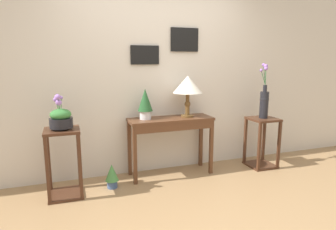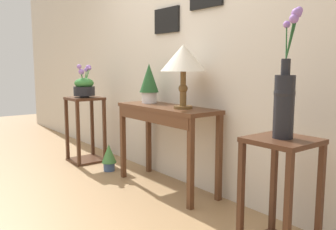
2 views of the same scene
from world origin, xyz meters
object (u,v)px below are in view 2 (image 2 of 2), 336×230
object	(u,v)px
potted_plant_on_console	(149,82)
flower_vase_tall_right	(285,96)
pedestal_stand_left	(86,130)
potted_plant_floor	(109,156)
planter_bowl_wide_left	(84,86)
table_lamp	(183,60)
console_table	(164,120)
pedestal_stand_right	(280,196)

from	to	relation	value
potted_plant_on_console	flower_vase_tall_right	xyz separation A→B (m)	(1.69, -0.19, -0.02)
pedestal_stand_left	potted_plant_floor	xyz separation A→B (m)	(0.53, 0.02, -0.23)
pedestal_stand_left	planter_bowl_wide_left	distance (m)	0.52
table_lamp	planter_bowl_wide_left	distance (m)	1.63
console_table	flower_vase_tall_right	world-z (taller)	flower_vase_tall_right
pedestal_stand_right	flower_vase_tall_right	xyz separation A→B (m)	(0.00, 0.00, 0.62)
table_lamp	potted_plant_floor	size ratio (longest dim) A/B	1.83
console_table	table_lamp	distance (m)	0.60
pedestal_stand_right	table_lamp	bearing A→B (deg)	172.09
pedestal_stand_left	pedestal_stand_right	distance (m)	2.71
console_table	planter_bowl_wide_left	size ratio (longest dim) A/B	2.88
console_table	planter_bowl_wide_left	world-z (taller)	planter_bowl_wide_left
console_table	potted_plant_on_console	size ratio (longest dim) A/B	2.85
table_lamp	pedestal_stand_left	distance (m)	1.80
console_table	pedestal_stand_right	size ratio (longest dim) A/B	1.55
potted_plant_on_console	pedestal_stand_left	bearing A→B (deg)	-167.11
potted_plant_floor	pedestal_stand_left	bearing A→B (deg)	-177.38
pedestal_stand_left	flower_vase_tall_right	bearing A→B (deg)	0.93
table_lamp	flower_vase_tall_right	distance (m)	1.15
table_lamp	planter_bowl_wide_left	xyz separation A→B (m)	(-1.60, -0.19, -0.29)
potted_plant_on_console	pedestal_stand_right	distance (m)	1.82
console_table	pedestal_stand_left	bearing A→B (deg)	-172.72
planter_bowl_wide_left	pedestal_stand_right	size ratio (longest dim) A/B	0.54
pedestal_stand_right	flower_vase_tall_right	bearing A→B (deg)	76.21
pedestal_stand_right	pedestal_stand_left	bearing A→B (deg)	-179.14
potted_plant_on_console	pedestal_stand_left	world-z (taller)	potted_plant_on_console
potted_plant_on_console	pedestal_stand_right	bearing A→B (deg)	-6.51
flower_vase_tall_right	console_table	bearing A→B (deg)	174.56
table_lamp	potted_plant_floor	world-z (taller)	table_lamp
flower_vase_tall_right	potted_plant_floor	distance (m)	2.32
potted_plant_on_console	pedestal_stand_right	world-z (taller)	potted_plant_on_console
pedestal_stand_left	planter_bowl_wide_left	xyz separation A→B (m)	(-0.00, 0.00, 0.52)
planter_bowl_wide_left	flower_vase_tall_right	xyz separation A→B (m)	(2.71, 0.04, 0.06)
table_lamp	pedestal_stand_left	bearing A→B (deg)	-173.01
planter_bowl_wide_left	potted_plant_floor	world-z (taller)	planter_bowl_wide_left
table_lamp	potted_plant_floor	distance (m)	1.50
potted_plant_on_console	pedestal_stand_right	xyz separation A→B (m)	(1.69, -0.19, -0.64)
table_lamp	potted_plant_on_console	world-z (taller)	table_lamp
table_lamp	flower_vase_tall_right	world-z (taller)	flower_vase_tall_right
potted_plant_on_console	planter_bowl_wide_left	distance (m)	1.05
pedestal_stand_left	flower_vase_tall_right	world-z (taller)	flower_vase_tall_right
console_table	pedestal_stand_left	distance (m)	1.39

